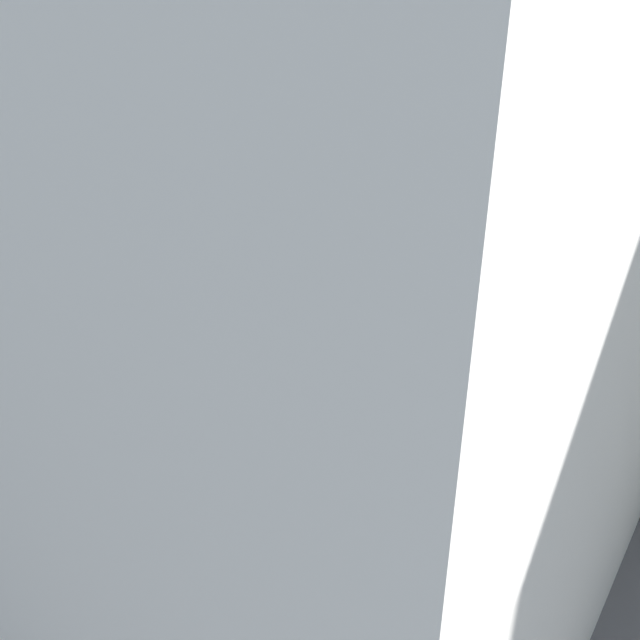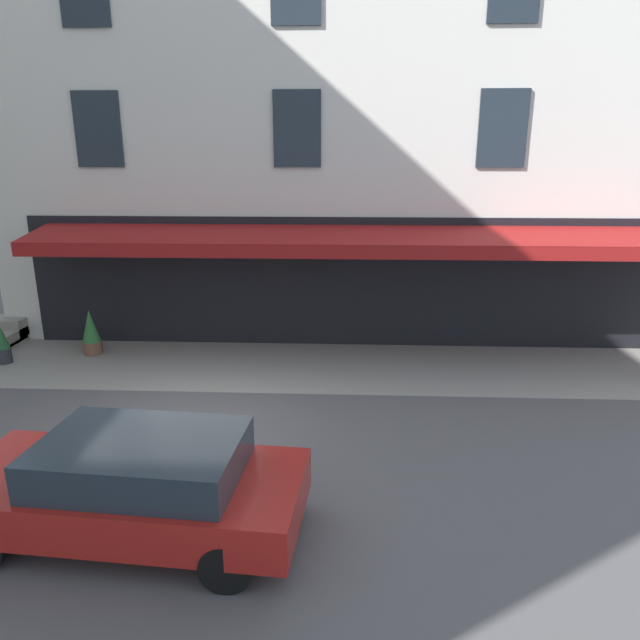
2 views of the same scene
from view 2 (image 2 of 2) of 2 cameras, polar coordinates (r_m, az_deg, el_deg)
name	(u,v)px [view 2 (image 2 of 2)]	position (r m, az deg, el deg)	size (l,w,h in m)	color
ground_plane	(180,434)	(10.20, -13.99, -11.13)	(70.00, 70.00, 0.00)	#565456
sidewalk_cafe_terrace	(363,366)	(12.91, 4.39, -4.68)	(20.50, 3.20, 0.01)	gray
cafe_building_facade	(388,54)	(18.40, 6.93, 25.18)	(20.00, 10.70, 15.00)	silver
potted_plant_by_steps	(2,344)	(14.86, -29.50, -2.10)	(0.35, 0.35, 0.95)	#2D2D33
potted_plant_mid_terrace	(91,333)	(14.57, -22.15, -1.19)	(0.44, 0.44, 1.10)	brown
parked_car_red	(134,484)	(7.61, -18.34, -15.45)	(4.43, 2.13, 1.33)	#A81E19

